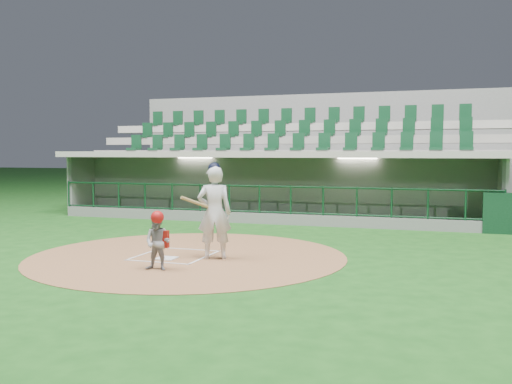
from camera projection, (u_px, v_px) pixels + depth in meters
ground at (180, 254)px, 13.31m from camera, size 120.00×120.00×0.00m
dirt_circle at (188, 256)px, 13.03m from camera, size 7.20×7.20×0.01m
home_plate at (166, 258)px, 12.65m from camera, size 0.43×0.43×0.02m
batter_box_chalk at (175, 255)px, 13.03m from camera, size 1.55×1.80×0.01m
dugout_structure at (277, 191)px, 20.61m from camera, size 16.40×3.70×3.00m
seating_deck at (297, 175)px, 23.53m from camera, size 17.00×6.72×5.15m
batter at (214, 211)px, 12.58m from camera, size 0.98×1.00×2.14m
catcher at (158, 241)px, 11.39m from camera, size 0.56×0.45×1.20m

